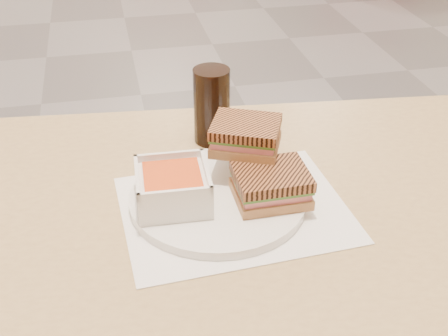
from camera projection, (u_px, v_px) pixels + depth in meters
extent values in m
cube|color=tan|center=(244.00, 211.00, 0.95)|extent=(1.26, 0.82, 0.03)
cylinder|color=tan|center=(441.00, 243.00, 1.46)|extent=(0.06, 0.06, 0.72)
cube|color=white|center=(234.00, 209.00, 0.93)|extent=(0.37, 0.30, 0.00)
cylinder|color=white|center=(218.00, 198.00, 0.94)|extent=(0.29, 0.29, 0.02)
cube|color=white|center=(173.00, 190.00, 0.91)|extent=(0.12, 0.12, 0.05)
cube|color=#E0501E|center=(172.00, 176.00, 0.89)|extent=(0.09, 0.09, 0.01)
cube|color=white|center=(206.00, 171.00, 0.90)|extent=(0.01, 0.11, 0.01)
cube|color=white|center=(137.00, 177.00, 0.88)|extent=(0.01, 0.11, 0.01)
cube|color=white|center=(169.00, 156.00, 0.93)|extent=(0.11, 0.01, 0.01)
cube|color=white|center=(175.00, 194.00, 0.84)|extent=(0.11, 0.01, 0.01)
cube|color=#BC7F4B|center=(270.00, 194.00, 0.92)|extent=(0.12, 0.10, 0.02)
cube|color=#DE777F|center=(271.00, 186.00, 0.91)|extent=(0.11, 0.09, 0.01)
cube|color=#386B23|center=(271.00, 182.00, 0.91)|extent=(0.11, 0.09, 0.01)
cube|color=brown|center=(271.00, 176.00, 0.90)|extent=(0.12, 0.10, 0.02)
cube|color=#BC7F4B|center=(245.00, 144.00, 0.96)|extent=(0.14, 0.13, 0.02)
cube|color=#DE777F|center=(246.00, 137.00, 0.95)|extent=(0.13, 0.12, 0.01)
cube|color=#386B23|center=(246.00, 133.00, 0.94)|extent=(0.13, 0.12, 0.01)
cube|color=brown|center=(246.00, 127.00, 0.94)|extent=(0.14, 0.13, 0.02)
cylinder|color=black|center=(212.00, 106.00, 1.08)|extent=(0.07, 0.07, 0.15)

